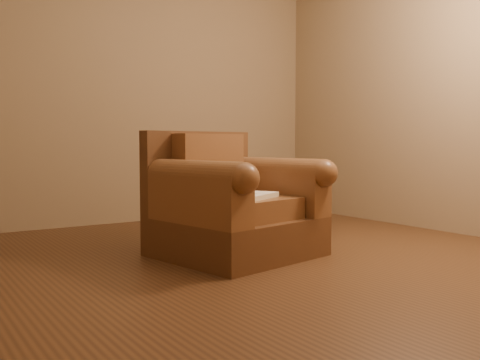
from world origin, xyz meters
TOP-DOWN VIEW (x-y plane):
  - floor at (0.00, 0.00)m, footprint 4.00×4.00m
  - armchair at (-0.05, 0.18)m, footprint 1.10×1.06m
  - teddy_bear at (-0.03, 0.26)m, footprint 0.17×0.19m
  - guidebook at (-0.05, -0.02)m, footprint 0.49×0.42m
  - side_table at (0.81, 0.56)m, footprint 0.35×0.35m

SIDE VIEW (x-z plane):
  - floor at x=0.00m, z-range 0.00..0.00m
  - side_table at x=0.81m, z-range 0.02..0.50m
  - armchair at x=-0.05m, z-range -0.10..0.75m
  - guidebook at x=-0.05m, z-range 0.40..0.44m
  - teddy_bear at x=-0.03m, z-range 0.38..0.61m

